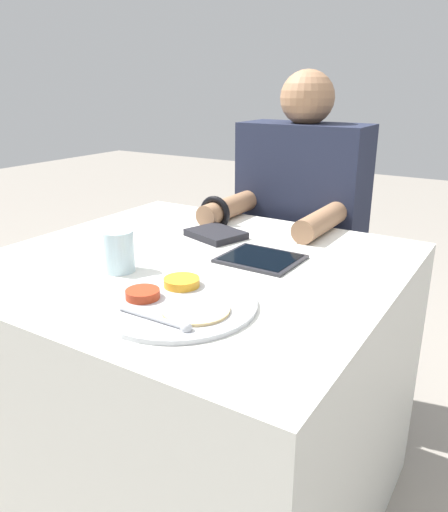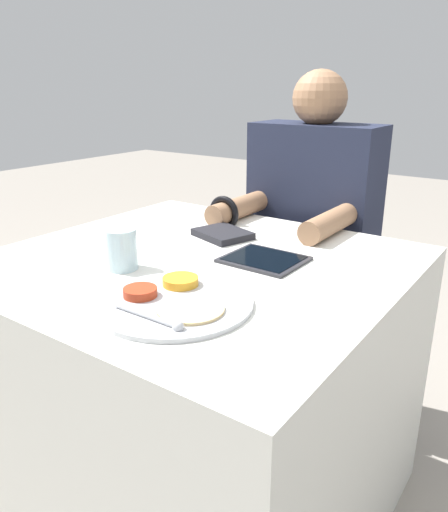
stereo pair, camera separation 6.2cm
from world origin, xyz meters
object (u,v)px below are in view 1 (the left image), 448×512
at_px(thali_tray, 177,302).
at_px(tablet_device, 261,259).
at_px(red_notebook, 216,235).
at_px(drinking_glass, 118,251).
at_px(person_diner, 298,261).

height_order(thali_tray, tablet_device, thali_tray).
bearing_deg(red_notebook, drinking_glass, -97.63).
relative_size(thali_tray, tablet_device, 1.65).
bearing_deg(person_diner, red_notebook, -100.16).
relative_size(tablet_device, person_diner, 0.16).
bearing_deg(person_diner, tablet_device, -76.63).
height_order(red_notebook, drinking_glass, drinking_glass).
relative_size(red_notebook, tablet_device, 0.94).
distance_m(person_diner, drinking_glass, 0.83).
xyz_separation_m(tablet_device, drinking_glass, (-0.25, -0.25, 0.05)).
xyz_separation_m(red_notebook, drinking_glass, (-0.05, -0.35, 0.04)).
bearing_deg(drinking_glass, tablet_device, 44.22).
height_order(red_notebook, person_diner, person_diner).
bearing_deg(person_diner, drinking_glass, -99.03).
height_order(thali_tray, person_diner, person_diner).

